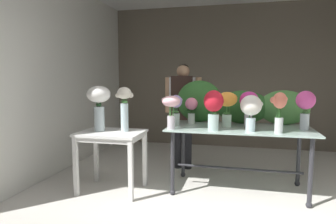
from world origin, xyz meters
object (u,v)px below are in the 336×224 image
object	(u,v)px
side_table_white	(111,140)
vase_white_roses_tall	(99,102)
vase_magenta_freesia	(249,104)
florist	(183,105)
vase_sunset_dahlias	(227,104)
vase_rosy_hydrangea	(191,108)
vase_blush_snapdragons	(171,106)
display_table_glass	(239,137)
vase_crimson_carnations	(214,106)
vase_lilac_stock	(176,108)
vase_coral_lilies	(279,108)
vase_ivory_ranunculus	(251,109)
vase_cream_lisianthus_tall	(124,105)
vase_fuchsia_tulips	(305,105)

from	to	relation	value
side_table_white	vase_white_roses_tall	world-z (taller)	vase_white_roses_tall
vase_magenta_freesia	florist	bearing A→B (deg)	144.36
vase_sunset_dahlias	vase_white_roses_tall	size ratio (longest dim) A/B	0.77
vase_rosy_hydrangea	vase_blush_snapdragons	bearing A→B (deg)	-109.11
display_table_glass	side_table_white	size ratio (longest dim) A/B	2.23
florist	vase_crimson_carnations	xyz separation A→B (m)	(0.57, -1.06, 0.09)
vase_rosy_hydrangea	vase_lilac_stock	distance (m)	0.27
vase_lilac_stock	vase_white_roses_tall	size ratio (longest dim) A/B	0.70
vase_blush_snapdragons	vase_rosy_hydrangea	xyz separation A→B (m)	(0.17, 0.48, -0.06)
vase_magenta_freesia	side_table_white	bearing A→B (deg)	-165.18
florist	vase_coral_lilies	bearing A→B (deg)	-39.50
vase_rosy_hydrangea	vase_ivory_ranunculus	bearing A→B (deg)	-28.42
display_table_glass	vase_white_roses_tall	bearing A→B (deg)	-167.06
vase_cream_lisianthus_tall	vase_lilac_stock	bearing A→B (deg)	23.05
vase_fuchsia_tulips	display_table_glass	bearing A→B (deg)	179.43
vase_sunset_dahlias	vase_white_roses_tall	world-z (taller)	vase_white_roses_tall
vase_ivory_ranunculus	vase_blush_snapdragons	world-z (taller)	vase_ivory_ranunculus
vase_blush_snapdragons	vase_rosy_hydrangea	size ratio (longest dim) A/B	1.15
vase_lilac_stock	vase_cream_lisianthus_tall	size ratio (longest dim) A/B	0.71
vase_magenta_freesia	vase_crimson_carnations	bearing A→B (deg)	-137.33
side_table_white	florist	size ratio (longest dim) A/B	0.48
vase_blush_snapdragons	vase_cream_lisianthus_tall	world-z (taller)	vase_cream_lisianthus_tall
vase_crimson_carnations	vase_lilac_stock	xyz separation A→B (m)	(-0.50, 0.25, -0.05)
vase_magenta_freesia	vase_lilac_stock	size ratio (longest dim) A/B	1.12
display_table_glass	florist	distance (m)	1.18
florist	vase_cream_lisianthus_tall	size ratio (longest dim) A/B	2.95
vase_cream_lisianthus_tall	vase_magenta_freesia	bearing A→B (deg)	14.16
vase_fuchsia_tulips	vase_lilac_stock	bearing A→B (deg)	-177.43
vase_fuchsia_tulips	vase_blush_snapdragons	bearing A→B (deg)	-167.61
vase_fuchsia_tulips	vase_rosy_hydrangea	world-z (taller)	vase_fuchsia_tulips
vase_coral_lilies	vase_sunset_dahlias	bearing A→B (deg)	153.44
vase_crimson_carnations	side_table_white	bearing A→B (deg)	-176.85
florist	vase_cream_lisianthus_tall	world-z (taller)	florist
vase_ivory_ranunculus	vase_sunset_dahlias	size ratio (longest dim) A/B	0.95
vase_lilac_stock	florist	bearing A→B (deg)	94.61
vase_blush_snapdragons	vase_lilac_stock	xyz separation A→B (m)	(0.00, 0.27, -0.04)
florist	vase_fuchsia_tulips	xyz separation A→B (m)	(1.61, -0.75, 0.10)
side_table_white	vase_fuchsia_tulips	bearing A→B (deg)	9.49
vase_magenta_freesia	vase_rosy_hydrangea	bearing A→B (deg)	173.09
vase_magenta_freesia	vase_sunset_dahlias	xyz separation A→B (m)	(-0.26, -0.07, 0.01)
vase_magenta_freesia	vase_coral_lilies	xyz separation A→B (m)	(0.31, -0.36, -0.01)
display_table_glass	florist	world-z (taller)	florist
vase_magenta_freesia	vase_fuchsia_tulips	size ratio (longest dim) A/B	0.96
side_table_white	display_table_glass	bearing A→B (deg)	14.20
side_table_white	vase_fuchsia_tulips	xyz separation A→B (m)	(2.30, 0.38, 0.45)
side_table_white	vase_blush_snapdragons	xyz separation A→B (m)	(0.75, 0.05, 0.43)
vase_white_roses_tall	vase_fuchsia_tulips	bearing A→B (deg)	8.90
vase_blush_snapdragons	florist	bearing A→B (deg)	93.32
vase_sunset_dahlias	side_table_white	bearing A→B (deg)	-165.41
vase_crimson_carnations	vase_rosy_hydrangea	distance (m)	0.57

